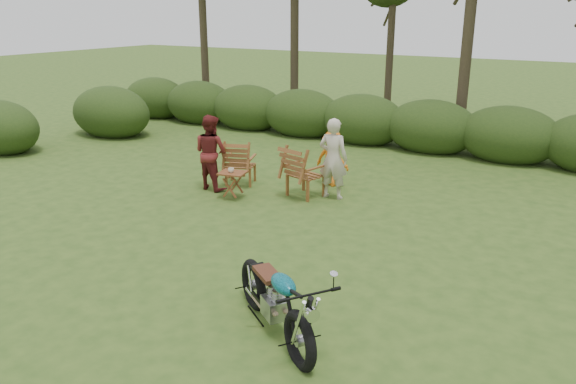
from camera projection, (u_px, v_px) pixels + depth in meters
The scene contains 10 objects.
ground at pixel (239, 281), 8.00m from camera, with size 80.00×80.00×0.00m, color #2C4918.
tree_line at pixel (469, 4), 14.53m from camera, with size 22.52×11.62×8.14m.
motorcycle at pixel (275, 331), 6.76m from camera, with size 1.97×0.75×1.13m, color #0C8FA2, non-canonical shape.
lawn_chair_right at pixel (305, 196), 11.62m from camera, with size 0.73×0.73×1.06m, color brown, non-canonical shape.
lawn_chair_left at pixel (241, 183), 12.45m from camera, with size 0.68×0.68×0.99m, color brown, non-canonical shape.
side_table at pixel (233, 185), 11.38m from camera, with size 0.54×0.46×0.56m, color brown, non-canonical shape.
cup at pixel (231, 170), 11.26m from camera, with size 0.12×0.12×0.10m, color beige.
adult_a at pixel (332, 198), 11.52m from camera, with size 0.60×0.40×1.65m, color beige.
adult_b at pixel (213, 188), 12.11m from camera, with size 0.78×0.61×1.60m, color maroon.
child at pixel (331, 185), 12.32m from camera, with size 0.79×0.45×1.22m, color orange.
Camera 1 is at (4.28, -5.84, 3.70)m, focal length 35.00 mm.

